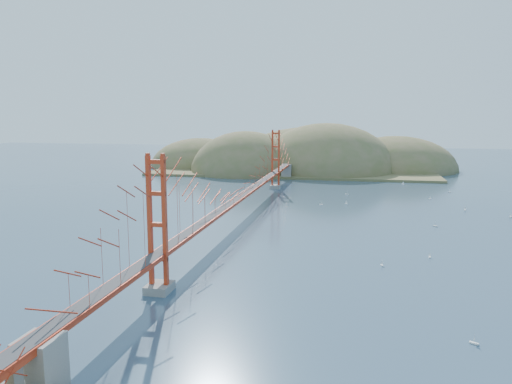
# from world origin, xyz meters

# --- Properties ---
(ground) EXTENTS (320.00, 320.00, 0.00)m
(ground) POSITION_xyz_m (0.00, 0.00, 0.00)
(ground) COLOR #314A62
(ground) RESTS_ON ground
(bridge) EXTENTS (2.20, 94.40, 12.00)m
(bridge) POSITION_xyz_m (0.00, 0.18, 7.01)
(bridge) COLOR gray
(bridge) RESTS_ON ground
(far_headlands) EXTENTS (84.00, 58.00, 25.00)m
(far_headlands) POSITION_xyz_m (2.21, 68.52, 0.00)
(far_headlands) COLOR olive
(far_headlands) RESTS_ON ground
(sailboat_6) EXTENTS (0.64, 0.64, 0.69)m
(sailboat_6) POSITION_xyz_m (23.81, -34.94, 0.15)
(sailboat_6) COLOR white
(sailboat_6) RESTS_ON ground
(sailboat_7) EXTENTS (0.63, 0.63, 0.70)m
(sailboat_7) POSITION_xyz_m (33.29, 31.37, 0.15)
(sailboat_7) COLOR white
(sailboat_7) RESTS_ON ground
(sailboat_12) EXTENTS (0.61, 0.49, 0.72)m
(sailboat_12) POSITION_xyz_m (14.27, 24.97, 0.16)
(sailboat_12) COLOR white
(sailboat_12) RESTS_ON ground
(sailboat_0) EXTENTS (0.45, 0.53, 0.61)m
(sailboat_0) POSITION_xyz_m (23.68, -14.89, 0.14)
(sailboat_0) COLOR white
(sailboat_0) RESTS_ON ground
(sailboat_3) EXTENTS (0.59, 0.53, 0.67)m
(sailboat_3) POSITION_xyz_m (10.34, 13.50, 0.15)
(sailboat_3) COLOR white
(sailboat_3) RESTS_ON ground
(sailboat_4) EXTENTS (0.58, 0.58, 0.61)m
(sailboat_4) POSITION_xyz_m (28.70, 22.94, 0.14)
(sailboat_4) COLOR white
(sailboat_4) RESTS_ON ground
(sailboat_1) EXTENTS (0.64, 0.64, 0.68)m
(sailboat_1) POSITION_xyz_m (14.39, 15.00, 0.15)
(sailboat_1) COLOR white
(sailboat_1) RESTS_ON ground
(sailboat_16) EXTENTS (0.68, 0.68, 0.72)m
(sailboat_16) POSITION_xyz_m (26.40, 0.53, 0.16)
(sailboat_16) COLOR white
(sailboat_16) RESTS_ON ground
(sailboat_15) EXTENTS (0.68, 0.68, 0.72)m
(sailboat_15) POSITION_xyz_m (25.61, 41.21, 0.16)
(sailboat_15) COLOR white
(sailboat_15) RESTS_ON ground
(sailboat_8) EXTENTS (0.67, 0.67, 0.70)m
(sailboat_8) POSITION_xyz_m (37.94, 8.80, 0.15)
(sailboat_8) COLOR white
(sailboat_8) RESTS_ON ground
(sailboat_10) EXTENTS (0.47, 0.53, 0.61)m
(sailboat_10) POSITION_xyz_m (18.69, -18.77, 0.14)
(sailboat_10) COLOR white
(sailboat_10) RESTS_ON ground
(sailboat_extra_0) EXTENTS (0.61, 0.65, 0.73)m
(sailboat_extra_0) POSITION_xyz_m (32.54, 13.05, 0.16)
(sailboat_extra_0) COLOR white
(sailboat_extra_0) RESTS_ON ground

